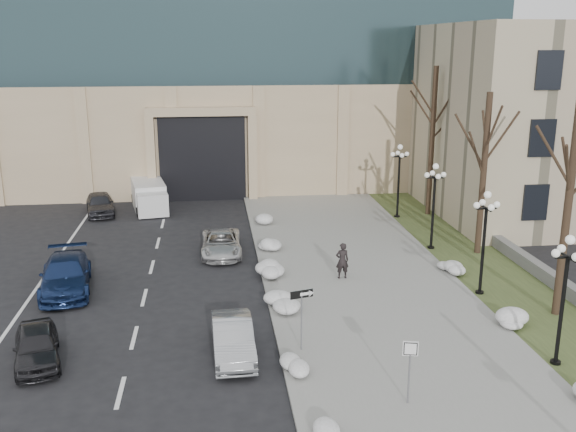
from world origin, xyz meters
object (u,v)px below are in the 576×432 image
object	(u,v)px
pedestrian	(342,261)
lamppost_d	(399,171)
car_d	(221,243)
box_truck	(149,196)
keep_sign	(410,359)
one_way_sign	(306,301)
lamppost_b	(485,229)
car_e	(100,204)
lamppost_a	(565,283)
car_b	(233,338)
car_c	(66,275)
lamppost_c	(434,195)
car_a	(37,346)

from	to	relation	value
pedestrian	lamppost_d	world-z (taller)	lamppost_d
car_d	pedestrian	world-z (taller)	pedestrian
box_truck	keep_sign	size ratio (longest dim) A/B	2.73
one_way_sign	keep_sign	bearing A→B (deg)	-71.74
box_truck	lamppost_b	world-z (taller)	lamppost_b
car_e	lamppost_a	distance (m)	29.77
car_b	car_c	xyz separation A→B (m)	(-7.26, 7.16, 0.09)
one_way_sign	lamppost_c	distance (m)	13.89
pedestrian	car_b	bearing A→B (deg)	48.27
pedestrian	lamppost_c	distance (m)	7.25
car_e	lamppost_a	bearing A→B (deg)	-61.75
car_a	lamppost_d	size ratio (longest dim) A/B	0.78
lamppost_c	keep_sign	bearing A→B (deg)	-111.54
lamppost_c	car_c	bearing A→B (deg)	-168.55
car_c	box_truck	xyz separation A→B (m)	(2.42, 14.67, 0.13)
car_a	car_e	distance (m)	20.41
car_e	car_b	bearing A→B (deg)	-80.64
car_a	lamppost_a	xyz separation A→B (m)	(17.94, -2.42, 2.44)
car_d	lamppost_b	bearing A→B (deg)	-31.60
box_truck	lamppost_a	size ratio (longest dim) A/B	1.26
car_d	lamppost_b	distance (m)	13.56
car_d	lamppost_c	xyz separation A→B (m)	(11.29, -0.59, 2.46)
car_c	car_d	xyz separation A→B (m)	(7.07, 4.31, -0.14)
box_truck	keep_sign	distance (m)	27.72
one_way_sign	lamppost_c	size ratio (longest dim) A/B	0.51
car_d	lamppost_a	world-z (taller)	lamppost_a
car_a	car_b	size ratio (longest dim) A/B	0.92
pedestrian	lamppost_d	xyz separation A→B (m)	(5.71, 10.44, 2.09)
lamppost_c	car_e	bearing A→B (deg)	152.70
one_way_sign	lamppost_d	world-z (taller)	lamppost_d
car_b	box_truck	bearing A→B (deg)	100.63
car_a	pedestrian	bearing A→B (deg)	14.14
car_e	lamppost_d	size ratio (longest dim) A/B	0.88
box_truck	pedestrian	bearing A→B (deg)	-66.10
car_d	car_c	bearing A→B (deg)	-148.06
car_b	lamppost_d	bearing A→B (deg)	55.58
pedestrian	lamppost_d	size ratio (longest dim) A/B	0.36
car_a	lamppost_c	bearing A→B (deg)	16.17
car_b	car_e	world-z (taller)	car_e
car_a	lamppost_b	size ratio (longest dim) A/B	0.78
lamppost_d	car_e	bearing A→B (deg)	170.14
car_d	car_e	xyz separation A→B (m)	(-7.71, 9.21, 0.10)
car_b	one_way_sign	world-z (taller)	one_way_sign
car_a	car_c	distance (m)	6.87
car_c	lamppost_c	bearing A→B (deg)	3.15
car_a	car_b	xyz separation A→B (m)	(6.84, -0.31, 0.03)
car_c	lamppost_c	xyz separation A→B (m)	(18.36, 3.72, 2.32)
pedestrian	lamppost_c	bearing A→B (deg)	-149.31
car_a	box_truck	size ratio (longest dim) A/B	0.62
box_truck	car_a	bearing A→B (deg)	-105.88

